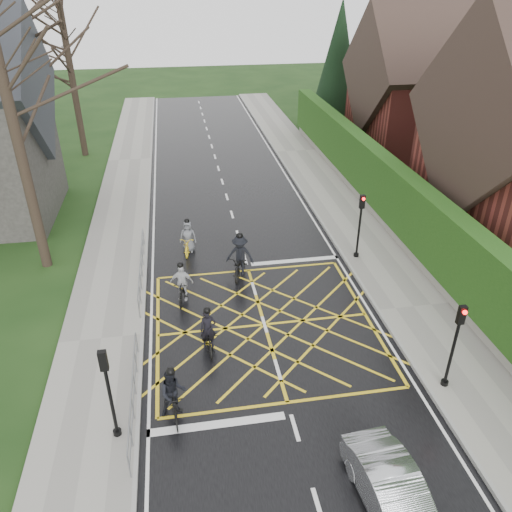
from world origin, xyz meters
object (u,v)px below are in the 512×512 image
object	(u,v)px
cyclist_lead	(188,241)
car	(394,496)
cyclist_rear	(209,335)
cyclist_back	(173,398)
cyclist_front	(182,287)
cyclist_mid	(240,260)

from	to	relation	value
cyclist_lead	car	distance (m)	14.77
cyclist_rear	cyclist_back	distance (m)	3.17
cyclist_back	cyclist_front	xyz separation A→B (m)	(0.48, 6.07, -0.04)
cyclist_rear	cyclist_lead	world-z (taller)	cyclist_lead
cyclist_rear	cyclist_front	distance (m)	3.27
cyclist_mid	cyclist_front	size ratio (longest dim) A/B	1.24
cyclist_back	car	size ratio (longest dim) A/B	0.49
cyclist_back	car	bearing A→B (deg)	-42.76
cyclist_rear	cyclist_mid	bearing A→B (deg)	66.97
cyclist_mid	cyclist_rear	bearing A→B (deg)	-92.32
cyclist_rear	cyclist_back	world-z (taller)	cyclist_back
cyclist_lead	car	bearing A→B (deg)	-62.94
cyclist_back	car	world-z (taller)	cyclist_back
car	cyclist_lead	bearing A→B (deg)	101.63
cyclist_rear	cyclist_front	xyz separation A→B (m)	(-0.80, 3.17, 0.09)
cyclist_front	cyclist_lead	world-z (taller)	cyclist_front
cyclist_back	cyclist_lead	xyz separation A→B (m)	(0.92, 10.08, -0.09)
cyclist_front	cyclist_rear	bearing A→B (deg)	-65.85
cyclist_front	car	distance (m)	11.17
cyclist_rear	cyclist_back	size ratio (longest dim) A/B	0.97
cyclist_rear	cyclist_lead	xyz separation A→B (m)	(-0.36, 7.19, 0.04)
cyclist_rear	cyclist_lead	distance (m)	7.20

